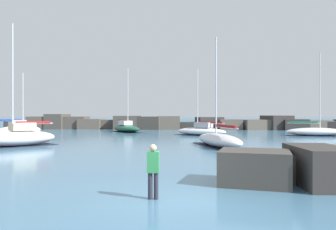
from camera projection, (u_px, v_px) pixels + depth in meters
ground_plane at (171, 201)px, 9.80m from camera, size 600.00×600.00×0.00m
open_sea_beyond at (191, 121)px, 115.61m from camera, size 400.00×116.00×0.01m
breakwater_jetty at (193, 124)px, 55.60m from camera, size 67.04×7.09×2.58m
foreground_rocks at (288, 167)px, 12.14m from camera, size 4.74×3.21×1.41m
sailboat_moored_0 at (219, 140)px, 26.11m from camera, size 4.27×8.04×8.88m
sailboat_moored_1 at (126, 128)px, 47.22m from camera, size 6.29×7.95×9.16m
sailboat_moored_2 at (19, 137)px, 26.57m from camera, size 5.89×6.05×9.87m
sailboat_moored_3 at (201, 131)px, 39.62m from camera, size 6.82×5.31×8.15m
sailboat_moored_5 at (315, 131)px, 38.75m from camera, size 6.88×2.82×9.82m
sailboat_moored_6 at (19, 130)px, 38.71m from camera, size 4.43×5.78×7.51m
person_on_rocks at (153, 169)px, 10.00m from camera, size 0.36×0.22×1.68m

